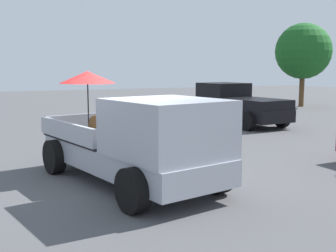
% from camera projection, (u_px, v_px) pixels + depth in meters
% --- Properties ---
extents(ground_plane, '(80.00, 80.00, 0.00)m').
position_uv_depth(ground_plane, '(129.00, 182.00, 9.33)').
color(ground_plane, '#4C4C4F').
extents(pickup_truck_main, '(5.31, 3.02, 2.41)m').
position_uv_depth(pickup_truck_main, '(138.00, 141.00, 8.85)').
color(pickup_truck_main, black).
rests_on(pickup_truck_main, ground).
extents(pickup_truck_red, '(4.94, 2.49, 1.80)m').
position_uv_depth(pickup_truck_red, '(237.00, 104.00, 18.92)').
color(pickup_truck_red, black).
rests_on(pickup_truck_red, ground).
extents(tree_by_lot, '(3.56, 3.56, 5.33)m').
position_uv_depth(tree_by_lot, '(303.00, 51.00, 27.29)').
color(tree_by_lot, brown).
rests_on(tree_by_lot, ground).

